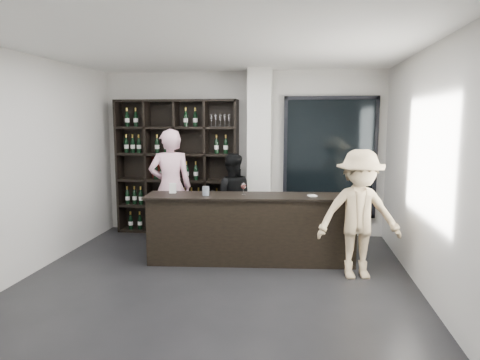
# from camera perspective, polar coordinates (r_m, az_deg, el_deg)

# --- Properties ---
(floor) EXTENTS (5.00, 5.50, 0.01)m
(floor) POSITION_cam_1_polar(r_m,az_deg,el_deg) (5.37, -3.75, -14.44)
(floor) COLOR black
(floor) RESTS_ON ground
(wine_shelf) EXTENTS (2.20, 0.35, 2.40)m
(wine_shelf) POSITION_cam_1_polar(r_m,az_deg,el_deg) (7.78, -8.37, 1.70)
(wine_shelf) COLOR black
(wine_shelf) RESTS_ON floor
(structural_column) EXTENTS (0.40, 0.40, 2.90)m
(structural_column) POSITION_cam_1_polar(r_m,az_deg,el_deg) (7.38, 2.66, 3.39)
(structural_column) COLOR silver
(structural_column) RESTS_ON floor
(glass_panel) EXTENTS (1.60, 0.08, 2.10)m
(glass_panel) POSITION_cam_1_polar(r_m,az_deg,el_deg) (7.60, 11.87, 2.98)
(glass_panel) COLOR black
(glass_panel) RESTS_ON floor
(tasting_counter) EXTENTS (2.99, 0.63, 0.98)m
(tasting_counter) POSITION_cam_1_polar(r_m,az_deg,el_deg) (6.19, 1.45, -6.49)
(tasting_counter) COLOR black
(tasting_counter) RESTS_ON floor
(taster_pink) EXTENTS (0.80, 0.65, 1.90)m
(taster_pink) POSITION_cam_1_polar(r_m,az_deg,el_deg) (7.11, -9.25, -0.94)
(taster_pink) COLOR #E9B1C3
(taster_pink) RESTS_ON floor
(taster_black) EXTENTS (0.78, 0.64, 1.49)m
(taster_black) POSITION_cam_1_polar(r_m,az_deg,el_deg) (7.23, -1.15, -2.32)
(taster_black) COLOR black
(taster_black) RESTS_ON floor
(customer) EXTENTS (1.16, 0.78, 1.67)m
(customer) POSITION_cam_1_polar(r_m,az_deg,el_deg) (5.72, 15.61, -4.46)
(customer) COLOR tan
(customer) RESTS_ON floor
(wine_glass) EXTENTS (0.09, 0.09, 0.19)m
(wine_glass) POSITION_cam_1_polar(r_m,az_deg,el_deg) (6.11, 0.46, -1.06)
(wine_glass) COLOR white
(wine_glass) RESTS_ON tasting_counter
(spit_cup) EXTENTS (0.11, 0.11, 0.13)m
(spit_cup) POSITION_cam_1_polar(r_m,az_deg,el_deg) (6.07, -4.58, -1.47)
(spit_cup) COLOR silver
(spit_cup) RESTS_ON tasting_counter
(napkin_stack) EXTENTS (0.14, 0.14, 0.02)m
(napkin_stack) POSITION_cam_1_polar(r_m,az_deg,el_deg) (6.07, 9.63, -2.09)
(napkin_stack) COLOR white
(napkin_stack) RESTS_ON tasting_counter
(card_stand) EXTENTS (0.10, 0.06, 0.15)m
(card_stand) POSITION_cam_1_polar(r_m,az_deg,el_deg) (6.32, -8.97, -1.08)
(card_stand) COLOR white
(card_stand) RESTS_ON tasting_counter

